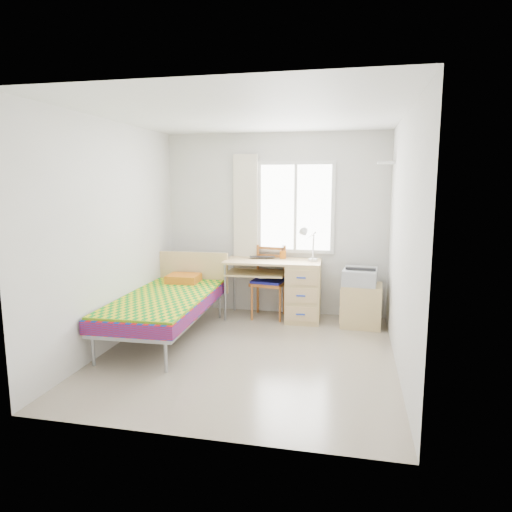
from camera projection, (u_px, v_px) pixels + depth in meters
The scene contains 17 objects.
floor at pixel (248, 354), 5.12m from camera, with size 3.50×3.50×0.00m, color #BCAD93.
ceiling at pixel (247, 114), 4.71m from camera, with size 3.50×3.50×0.00m, color white.
wall_back at pixel (275, 225), 6.60m from camera, with size 3.20×3.20×0.00m, color silver.
wall_left at pixel (112, 235), 5.24m from camera, with size 3.50×3.50×0.00m, color silver.
wall_right at pixel (402, 243), 4.59m from camera, with size 3.50×3.50×0.00m, color silver.
window at pixel (296, 208), 6.48m from camera, with size 1.10×0.04×1.30m.
curtain at pixel (246, 214), 6.60m from camera, with size 0.35×0.05×1.70m, color beige.
floating_shelf at pixel (386, 163), 5.82m from camera, with size 0.20×0.32×0.03m, color white.
bed at pixel (168, 301), 5.64m from camera, with size 1.05×2.16×0.92m.
desk at pixel (298, 288), 6.34m from camera, with size 1.35×0.66×0.83m.
chair at pixel (270, 277), 6.48m from camera, with size 0.49×0.49×1.02m.
cabinet at pixel (361, 305), 6.08m from camera, with size 0.55×0.49×0.57m.
printer at pixel (360, 276), 6.04m from camera, with size 0.47×0.53×0.21m.
laptop at pixel (263, 258), 6.46m from camera, with size 0.36×0.23×0.03m, color black.
pen_cup at pixel (283, 255), 6.50m from camera, with size 0.09×0.09×0.11m, color #CE6416.
task_lamp at pixel (308, 240), 6.12m from camera, with size 0.25×0.34×0.48m.
book at pixel (258, 276), 6.45m from camera, with size 0.18×0.25×0.02m, color gray.
Camera 1 is at (1.11, -4.76, 1.90)m, focal length 32.00 mm.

